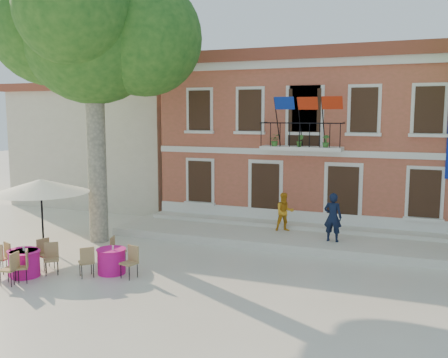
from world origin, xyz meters
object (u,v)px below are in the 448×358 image
pedestrian_orange (285,212)px  cafe_table_0 (23,261)px  plane_tree_west (93,32)px  patio_umbrella (41,186)px  cafe_table_2 (25,263)px  pedestrian_navy (333,217)px  cafe_table_1 (111,260)px

pedestrian_orange → cafe_table_0: size_ratio=0.82×
plane_tree_west → patio_umbrella: size_ratio=3.11×
plane_tree_west → cafe_table_2: (0.47, -4.37, -7.37)m
pedestrian_navy → cafe_table_0: pedestrian_navy is taller
cafe_table_0 → cafe_table_1: bearing=24.0°
cafe_table_1 → cafe_table_2: (-2.24, -1.20, 0.00)m
plane_tree_west → pedestrian_orange: size_ratio=7.00×
plane_tree_west → cafe_table_1: 8.47m
cafe_table_0 → cafe_table_2: same height
patio_umbrella → cafe_table_1: bearing=-21.3°
plane_tree_west → cafe_table_0: size_ratio=5.72×
pedestrian_orange → cafe_table_1: bearing=-150.2°
cafe_table_0 → patio_umbrella: bearing=120.5°
pedestrian_navy → cafe_table_1: 7.87m
cafe_table_0 → cafe_table_1: (2.43, 1.08, 0.00)m
plane_tree_west → pedestrian_navy: (8.53, 2.07, -6.62)m
pedestrian_orange → cafe_table_1: pedestrian_orange is taller
pedestrian_navy → cafe_table_0: size_ratio=0.95×
patio_umbrella → pedestrian_orange: (7.80, 4.59, -1.22)m
patio_umbrella → cafe_table_0: size_ratio=1.84×
cafe_table_1 → plane_tree_west: bearing=130.6°
pedestrian_navy → plane_tree_west: bearing=16.7°
cafe_table_2 → pedestrian_orange: bearing=50.6°
pedestrian_orange → cafe_table_2: (-6.05, -7.35, -0.63)m
cafe_table_0 → plane_tree_west: bearing=93.8°
patio_umbrella → cafe_table_1: 4.67m
pedestrian_navy → pedestrian_orange: size_ratio=1.17×
pedestrian_navy → cafe_table_1: (-5.82, -5.24, -0.75)m
cafe_table_0 → pedestrian_navy: bearing=37.5°
pedestrian_orange → cafe_table_2: bearing=-157.9°
pedestrian_navy → cafe_table_2: bearing=41.7°
cafe_table_0 → cafe_table_1: size_ratio=1.02×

